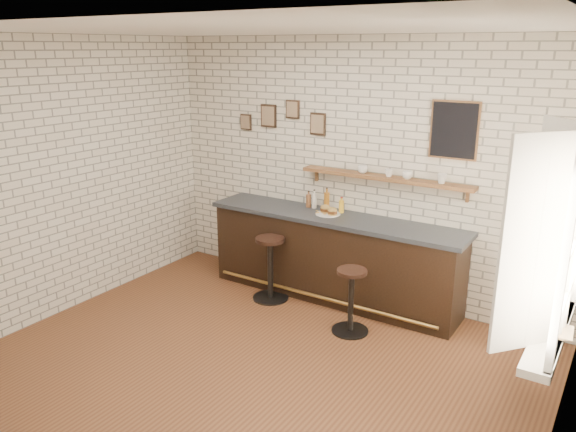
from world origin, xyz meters
name	(u,v)px	position (x,y,z in m)	size (l,w,h in m)	color
ground	(257,364)	(0.00, 0.00, 0.00)	(5.00, 5.00, 0.00)	brown
bar_counter	(333,257)	(-0.11, 1.70, 0.51)	(3.10, 0.65, 1.01)	black
sandwich_plate	(328,214)	(-0.20, 1.72, 1.02)	(0.28, 0.28, 0.01)	white
ciabatta_sandwich	(329,210)	(-0.19, 1.72, 1.06)	(0.27, 0.19, 0.08)	#B38E49
potato_chips	(326,213)	(-0.23, 1.71, 1.02)	(0.27, 0.18, 0.00)	gold
bitters_bottle_brown	(309,200)	(-0.54, 1.86, 1.09)	(0.06, 0.06, 0.20)	brown
bitters_bottle_white	(314,201)	(-0.47, 1.86, 1.10)	(0.06, 0.06, 0.23)	silver
bitters_bottle_amber	(327,201)	(-0.30, 1.86, 1.12)	(0.07, 0.07, 0.28)	#9C5D19
condiment_bottle_yellow	(341,206)	(-0.10, 1.86, 1.09)	(0.06, 0.06, 0.19)	gold
bar_stool_left	(270,266)	(-0.70, 1.26, 0.41)	(0.44, 0.44, 0.76)	black
bar_stool_right	(351,299)	(0.46, 1.04, 0.37)	(0.39, 0.39, 0.70)	black
wall_shelf	(385,178)	(0.40, 1.90, 1.48)	(2.00, 0.18, 0.18)	brown
shelf_cup_a	(363,169)	(0.13, 1.90, 1.54)	(0.11, 0.11, 0.09)	white
shelf_cup_b	(389,173)	(0.45, 1.90, 1.54)	(0.09, 0.09, 0.08)	white
shelf_cup_c	(407,175)	(0.66, 1.90, 1.54)	(0.11, 0.11, 0.09)	white
shelf_cup_d	(442,179)	(1.04, 1.90, 1.55)	(0.11, 0.11, 0.10)	white
back_wall_decor	(375,124)	(0.23, 1.98, 2.05)	(2.96, 0.02, 0.56)	black
window_sill	(550,332)	(2.40, 0.30, 0.90)	(0.20, 1.35, 0.06)	white
casement_window	(559,232)	(2.36, 0.30, 1.65)	(0.40, 1.30, 1.56)	white
book_lower	(547,329)	(2.38, 0.25, 0.94)	(0.15, 0.21, 0.02)	tan
book_upper	(547,329)	(2.38, 0.22, 0.96)	(0.17, 0.23, 0.02)	tan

